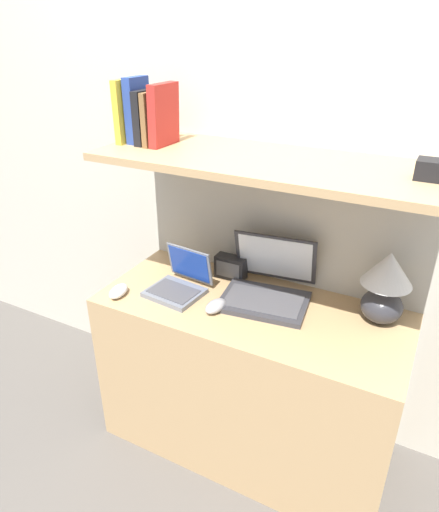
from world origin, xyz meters
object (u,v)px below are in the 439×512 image
Objects in this scene: computer_mouse at (216,306)px; book_black at (147,117)px; book_yellow at (130,111)px; book_blue at (137,110)px; second_mouse at (118,291)px; book_red at (164,115)px; table_lamp at (386,284)px; laptop_small at (179,284)px; shelf_gadget at (433,170)px; book_brown at (156,118)px; laptop_large at (268,287)px; router_box at (231,267)px.

book_black is (-0.37, 0.15, 0.66)m from computer_mouse.
book_yellow is 0.96× the size of book_blue.
book_red is at bearing 65.68° from second_mouse.
laptop_small is at bearing -167.54° from table_lamp.
shelf_gadget is at bearing 0.00° from book_yellow.
book_blue reaches higher than table_lamp.
book_blue reaches higher than book_red.
book_yellow is at bearing 180.00° from book_blue.
shelf_gadget is (1.07, 0.00, -0.09)m from book_blue.
book_black is 0.04m from book_brown.
computer_mouse and second_mouse have the same top height.
laptop_large is 0.36m from laptop_small.
laptop_small is 2.42× the size of shelf_gadget.
book_red reaches higher than second_mouse.
book_brown is (0.04, 0.00, -0.00)m from book_black.
book_yellow reaches higher than table_lamp.
laptop_large is 0.76m from shelf_gadget.
shelf_gadget is at bearing 12.67° from second_mouse.
laptop_small is 1.19× the size of book_black.
laptop_large is 0.22m from router_box.
router_box is at bearing 171.20° from shelf_gadget.
book_red is at bearing 152.95° from computer_mouse.
book_black is (-0.17, 0.10, 0.64)m from laptop_small.
laptop_large is 1.62× the size of book_yellow.
laptop_large is at bearing 25.99° from second_mouse.
router_box is at bearing 22.31° from book_brown.
book_blue is (0.04, 0.00, 0.00)m from book_yellow.
book_brown is at bearing -176.54° from laptop_large.
book_blue is 1.22× the size of book_black.
book_black is at bearing 180.00° from shelf_gadget.
table_lamp is at bearing -3.15° from router_box.
table_lamp is at bearing 21.55° from computer_mouse.
router_box is 0.56× the size of book_blue.
book_yellow is at bearing 180.00° from book_black.
computer_mouse is 0.75m from book_brown.
book_yellow reaches higher than shelf_gadget.
router_box is (-0.64, 0.04, -0.10)m from table_lamp.
table_lamp is 1.13m from book_blue.
laptop_large is at bearing -173.84° from table_lamp.
book_brown reaches higher than second_mouse.
table_lamp is 1.21× the size of book_yellow.
table_lamp is at bearing 17.72° from second_mouse.
laptop_large reaches higher than computer_mouse.
shelf_gadget is (1.11, 0.00, -0.09)m from book_yellow.
shelf_gadget is at bearing -8.80° from router_box.
second_mouse is at bearing -162.28° from table_lamp.
book_black is (-0.31, -0.11, 0.63)m from router_box.
router_box is 0.69× the size of book_brown.
shelf_gadget reaches higher than table_lamp.
shelf_gadget is (0.72, -0.11, 0.56)m from router_box.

